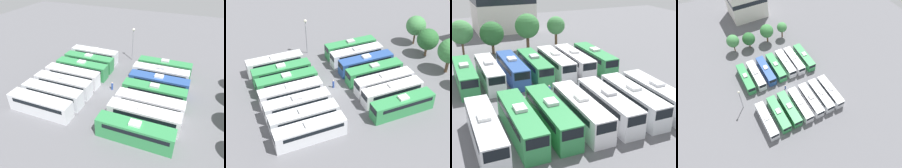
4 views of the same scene
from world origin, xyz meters
TOP-DOWN VIEW (x-y plane):
  - ground_plane at (0.00, 0.00)m, footprint 125.37×125.37m
  - bus_0 at (-10.37, -8.29)m, footprint 2.50×10.98m
  - bus_1 at (-6.72, -7.92)m, footprint 2.50×10.98m
  - bus_2 at (-3.32, -7.81)m, footprint 2.50×10.98m
  - bus_3 at (0.06, -8.06)m, footprint 2.50×10.98m
  - bus_4 at (3.52, -8.01)m, footprint 2.50×10.98m
  - bus_5 at (6.91, -7.97)m, footprint 2.50×10.98m
  - bus_6 at (10.17, -8.07)m, footprint 2.50×10.98m
  - bus_7 at (-10.31, 8.07)m, footprint 2.50×10.98m
  - bus_8 at (-6.93, 7.88)m, footprint 2.50×10.98m
  - bus_9 at (-3.43, 8.23)m, footprint 2.50×10.98m
  - bus_10 at (0.02, 8.17)m, footprint 2.50×10.98m
  - bus_11 at (3.55, 8.26)m, footprint 2.50×10.98m
  - bus_12 at (6.70, 8.08)m, footprint 2.50×10.98m
  - bus_13 at (10.33, 7.82)m, footprint 2.50×10.98m
  - worker_person at (-0.61, 0.06)m, footprint 0.36×0.36m
  - tree_0 at (-8.90, 23.24)m, footprint 4.35×4.35m
  - tree_1 at (-3.51, 22.53)m, footprint 4.49×4.49m
  - tree_2 at (3.36, 22.49)m, footprint 4.76×4.76m
  - tree_3 at (9.27, 22.31)m, footprint 3.61×3.61m
  - depot_building at (2.99, 41.92)m, footprint 13.88×11.59m

SIDE VIEW (x-z plane):
  - ground_plane at x=0.00m, z-range 0.00..0.00m
  - worker_person at x=-0.61m, z-range -0.06..1.57m
  - bus_0 at x=-10.37m, z-range -0.03..3.34m
  - bus_1 at x=-6.72m, z-range -0.03..3.34m
  - bus_2 at x=-3.32m, z-range -0.03..3.34m
  - bus_3 at x=0.06m, z-range -0.03..3.34m
  - bus_4 at x=3.52m, z-range -0.03..3.34m
  - bus_5 at x=6.91m, z-range -0.03..3.34m
  - bus_6 at x=10.17m, z-range -0.03..3.34m
  - bus_7 at x=-10.31m, z-range -0.03..3.34m
  - bus_8 at x=-6.93m, z-range -0.03..3.34m
  - bus_9 at x=-3.43m, z-range -0.03..3.34m
  - bus_10 at x=0.02m, z-range -0.03..3.34m
  - bus_11 at x=3.55m, z-range -0.03..3.34m
  - bus_12 at x=6.70m, z-range -0.03..3.34m
  - bus_13 at x=10.33m, z-range -0.03..3.34m
  - tree_1 at x=-3.51m, z-range 0.80..6.93m
  - tree_3 at x=9.27m, z-range 1.25..7.46m
  - tree_0 at x=-8.90m, z-range 1.14..7.80m
  - tree_2 at x=3.36m, z-range 1.15..8.28m
  - depot_building at x=2.99m, z-range 0.08..14.07m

